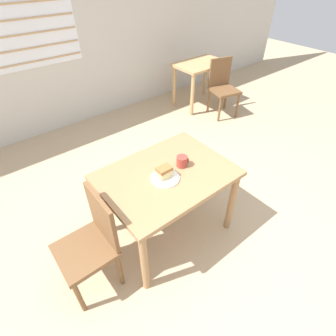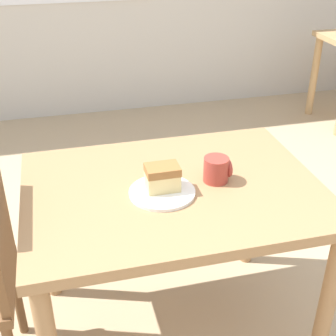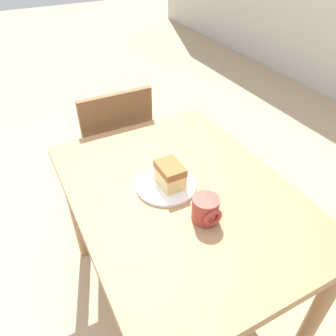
% 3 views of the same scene
% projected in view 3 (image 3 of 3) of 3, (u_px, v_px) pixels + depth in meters
% --- Properties ---
extents(dining_table_near, '(1.06, 0.78, 0.72)m').
position_uv_depth(dining_table_near, '(181.00, 210.00, 1.30)').
color(dining_table_near, '#9E754C').
rests_on(dining_table_near, ground_plane).
extents(chair_near_window, '(0.39, 0.39, 0.86)m').
position_uv_depth(chair_near_window, '(115.00, 150.00, 1.88)').
color(chair_near_window, brown).
rests_on(chair_near_window, ground_plane).
extents(plate, '(0.23, 0.23, 0.01)m').
position_uv_depth(plate, '(166.00, 185.00, 1.25)').
color(plate, white).
rests_on(plate, dining_table_near).
extents(cake_slice, '(0.12, 0.08, 0.09)m').
position_uv_depth(cake_slice, '(170.00, 174.00, 1.22)').
color(cake_slice, '#E0C67F').
rests_on(cake_slice, plate).
extents(coffee_mug, '(0.10, 0.09, 0.09)m').
position_uv_depth(coffee_mug, '(206.00, 210.00, 1.09)').
color(coffee_mug, '#9E382D').
rests_on(coffee_mug, dining_table_near).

